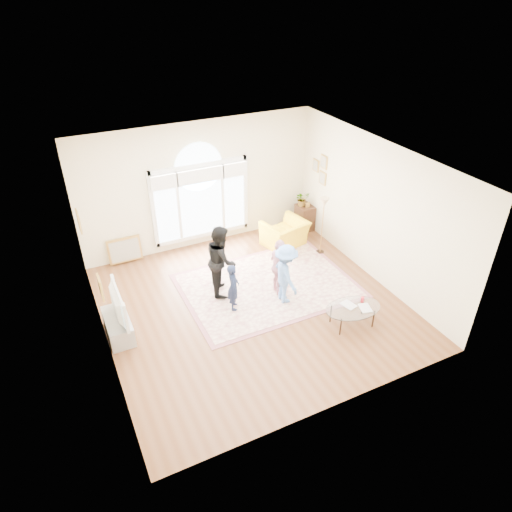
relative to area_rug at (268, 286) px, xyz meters
name	(u,v)px	position (x,y,z in m)	size (l,w,h in m)	color
ground	(252,305)	(-0.62, -0.48, -0.01)	(6.00, 6.00, 0.00)	brown
room_shell	(202,189)	(-0.61, 2.35, 1.56)	(6.00, 6.00, 6.00)	beige
area_rug	(268,286)	(0.00, 0.00, 0.00)	(3.60, 2.60, 0.02)	beige
rug_border	(268,286)	(0.00, 0.00, 0.00)	(3.80, 2.80, 0.01)	#94565D
tv_console	(118,326)	(-3.37, -0.18, 0.20)	(0.45, 1.00, 0.42)	#9B9EA4
television	(114,305)	(-3.36, -0.18, 0.73)	(0.17, 1.12, 0.65)	black
coffee_table	(353,308)	(0.92, -1.92, 0.39)	(1.23, 0.87, 0.54)	silver
armchair	(285,233)	(1.24, 1.45, 0.33)	(1.04, 0.91, 0.68)	yellow
side_cabinet	(305,217)	(2.16, 1.99, 0.34)	(0.40, 0.50, 0.70)	black
floor_lamp	(324,207)	(1.88, 0.73, 1.27)	(0.26, 0.26, 1.51)	black
plant_pedestal	(301,217)	(2.08, 2.04, 0.34)	(0.20, 0.20, 0.70)	white
potted_plant	(302,199)	(2.08, 2.04, 0.89)	(0.37, 0.32, 0.41)	#33722D
leaning_picture	(127,262)	(-2.66, 2.42, -0.01)	(0.80, 0.05, 0.62)	tan
child_navy	(233,287)	(-1.01, -0.40, 0.54)	(0.39, 0.25, 1.06)	#161F3B
child_black	(221,260)	(-0.98, 0.27, 0.81)	(0.78, 0.61, 1.61)	black
child_pink	(279,267)	(0.10, -0.33, 0.67)	(0.78, 0.32, 1.32)	#E9A1B2
child_blue	(286,274)	(0.09, -0.64, 0.69)	(0.87, 0.50, 1.35)	#5986CF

